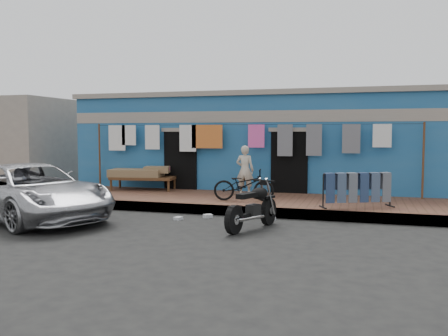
# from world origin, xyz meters

# --- Properties ---
(ground) EXTENTS (80.00, 80.00, 0.00)m
(ground) POSITION_xyz_m (0.00, 0.00, 0.00)
(ground) COLOR black
(ground) RESTS_ON ground
(sidewalk) EXTENTS (28.00, 3.00, 0.25)m
(sidewalk) POSITION_xyz_m (0.00, 3.00, 0.12)
(sidewalk) COLOR brown
(sidewalk) RESTS_ON ground
(curb) EXTENTS (28.00, 0.10, 0.25)m
(curb) POSITION_xyz_m (0.00, 1.55, 0.12)
(curb) COLOR gray
(curb) RESTS_ON ground
(building) EXTENTS (12.20, 5.20, 3.36)m
(building) POSITION_xyz_m (-0.00, 6.99, 1.69)
(building) COLOR #1D5891
(building) RESTS_ON ground
(neighbor_left) EXTENTS (6.00, 5.00, 3.40)m
(neighbor_left) POSITION_xyz_m (-11.00, 7.00, 1.70)
(neighbor_left) COLOR #9E9384
(neighbor_left) RESTS_ON ground
(clothesline) EXTENTS (10.06, 0.06, 2.10)m
(clothesline) POSITION_xyz_m (-0.46, 4.25, 1.82)
(clothesline) COLOR brown
(clothesline) RESTS_ON sidewalk
(car) EXTENTS (5.33, 4.02, 1.37)m
(car) POSITION_xyz_m (-4.13, -0.28, 0.68)
(car) COLOR #ADADB1
(car) RESTS_ON ground
(seated_person) EXTENTS (0.53, 0.36, 1.44)m
(seated_person) POSITION_xyz_m (0.14, 3.67, 0.97)
(seated_person) COLOR beige
(seated_person) RESTS_ON sidewalk
(bicycle) EXTENTS (1.66, 0.82, 1.03)m
(bicycle) POSITION_xyz_m (0.41, 2.47, 0.76)
(bicycle) COLOR black
(bicycle) RESTS_ON sidewalk
(motorcycle) EXTENTS (1.67, 1.98, 1.02)m
(motorcycle) POSITION_xyz_m (1.20, 0.09, 0.51)
(motorcycle) COLOR black
(motorcycle) RESTS_ON ground
(charpoy) EXTENTS (2.37, 1.57, 0.71)m
(charpoy) POSITION_xyz_m (-3.26, 3.94, 0.60)
(charpoy) COLOR brown
(charpoy) RESTS_ON sidewalk
(jeans_rack) EXTENTS (2.09, 1.74, 0.87)m
(jeans_rack) POSITION_xyz_m (3.31, 2.23, 0.68)
(jeans_rack) COLOR black
(jeans_rack) RESTS_ON sidewalk
(litter_a) EXTENTS (0.25, 0.24, 0.09)m
(litter_a) POSITION_xyz_m (-0.14, 1.10, 0.04)
(litter_a) COLOR silver
(litter_a) RESTS_ON ground
(litter_b) EXTENTS (0.19, 0.20, 0.08)m
(litter_b) POSITION_xyz_m (1.41, 1.20, 0.04)
(litter_b) COLOR silver
(litter_b) RESTS_ON ground
(litter_c) EXTENTS (0.20, 0.22, 0.07)m
(litter_c) POSITION_xyz_m (-0.72, 0.64, 0.04)
(litter_c) COLOR silver
(litter_c) RESTS_ON ground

